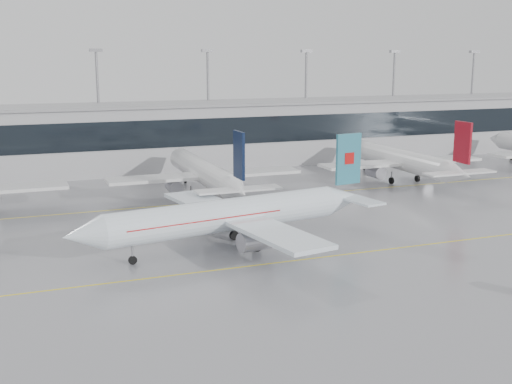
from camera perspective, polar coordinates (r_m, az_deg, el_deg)
name	(u,v)px	position (r m, az deg, el deg)	size (l,w,h in m)	color
ground	(297,260)	(67.91, 3.65, -6.08)	(320.00, 320.00, 0.00)	gray
taxi_line_main	(297,260)	(67.91, 3.65, -6.07)	(120.00, 0.25, 0.01)	yellow
taxi_line_north	(212,202)	(95.04, -3.89, -0.87)	(120.00, 0.25, 0.01)	yellow
terminal	(163,137)	(124.57, -8.29, 4.86)	(180.00, 15.00, 12.00)	#A4A4A8
terminal_glass	(172,133)	(117.09, -7.49, 5.18)	(180.00, 0.20, 5.00)	black
terminal_roof	(162,105)	(123.98, -8.38, 7.70)	(182.00, 16.00, 0.40)	gray
light_masts	(155,97)	(129.76, -8.99, 8.37)	(156.40, 1.00, 22.60)	gray
air_canada_jet	(236,214)	(71.42, -1.83, -2.01)	(37.40, 30.44, 11.87)	white
parked_jet_c	(205,173)	(97.77, -4.56, 1.69)	(29.64, 36.96, 11.72)	white
parked_jet_d	(401,160)	(112.61, 12.80, 2.78)	(29.64, 36.96, 11.72)	white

